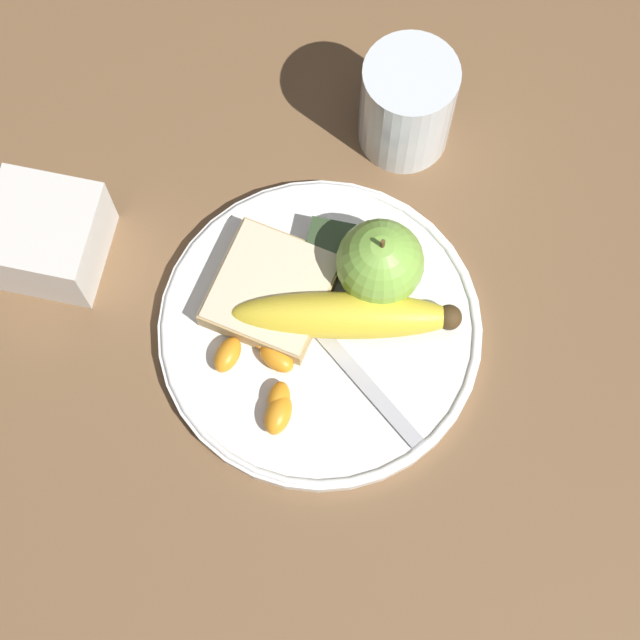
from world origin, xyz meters
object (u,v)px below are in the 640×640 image
(bread_slice, at_px, (272,290))
(plate, at_px, (320,329))
(condiment_caddy, at_px, (48,237))
(banana, at_px, (347,316))
(juice_glass, at_px, (407,107))
(fork, at_px, (326,339))
(jam_packet, at_px, (329,251))
(apple, at_px, (380,263))

(bread_slice, bearing_deg, plate, -113.98)
(plate, xyz_separation_m, bread_slice, (0.02, 0.04, 0.02))
(condiment_caddy, bearing_deg, banana, -93.37)
(plate, height_order, juice_glass, juice_glass)
(bread_slice, distance_m, fork, 0.06)
(fork, bearing_deg, juice_glass, -59.22)
(fork, distance_m, condiment_caddy, 0.24)
(juice_glass, xyz_separation_m, banana, (-0.19, 0.01, -0.02))
(condiment_caddy, bearing_deg, jam_packet, -79.94)
(condiment_caddy, bearing_deg, fork, -97.64)
(apple, relative_size, bread_slice, 0.73)
(banana, relative_size, condiment_caddy, 2.18)
(juice_glass, xyz_separation_m, jam_packet, (-0.13, 0.04, -0.02))
(juice_glass, height_order, jam_packet, juice_glass)
(plate, height_order, bread_slice, bread_slice)
(banana, distance_m, fork, 0.03)
(plate, distance_m, fork, 0.01)
(juice_glass, bearing_deg, condiment_caddy, 122.85)
(jam_packet, bearing_deg, plate, -174.55)
(bread_slice, bearing_deg, jam_packet, -41.07)
(bread_slice, xyz_separation_m, condiment_caddy, (0.00, 0.19, 0.01))
(plate, height_order, apple, apple)
(apple, height_order, fork, apple)
(apple, xyz_separation_m, condiment_caddy, (-0.03, 0.27, -0.01))
(juice_glass, distance_m, banana, 0.19)
(plate, xyz_separation_m, condiment_caddy, (0.02, 0.23, 0.03))
(apple, xyz_separation_m, fork, (-0.06, 0.03, -0.03))
(juice_glass, height_order, condiment_caddy, juice_glass)
(banana, xyz_separation_m, jam_packet, (0.06, 0.03, -0.01))
(apple, relative_size, condiment_caddy, 0.94)
(plate, relative_size, condiment_caddy, 3.11)
(plate, height_order, jam_packet, jam_packet)
(juice_glass, bearing_deg, fork, 172.62)
(plate, xyz_separation_m, juice_glass, (0.20, -0.03, 0.04))
(condiment_caddy, bearing_deg, apple, -84.00)
(fork, bearing_deg, banana, -89.89)
(apple, xyz_separation_m, bread_slice, (-0.03, 0.08, -0.02))
(fork, xyz_separation_m, condiment_caddy, (0.03, 0.24, 0.02))
(juice_glass, relative_size, condiment_caddy, 1.18)
(juice_glass, xyz_separation_m, fork, (-0.20, 0.03, -0.03))
(juice_glass, bearing_deg, plate, 170.38)
(jam_packet, bearing_deg, bread_slice, 138.93)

